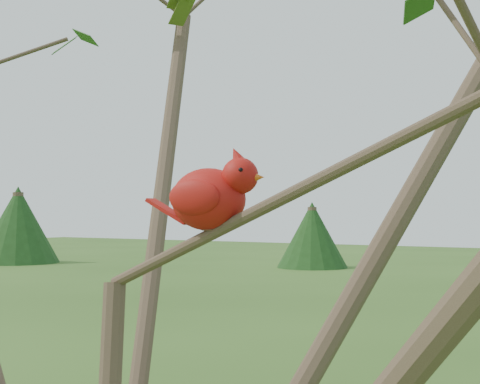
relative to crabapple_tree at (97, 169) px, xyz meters
The scene contains 2 objects.
crabapple_tree is the anchor object (origin of this frame).
cardinal 0.17m from the crabapple_tree, 42.81° to the left, with size 0.19×0.10×0.13m.
Camera 1 is at (0.72, -0.79, 2.07)m, focal length 55.00 mm.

